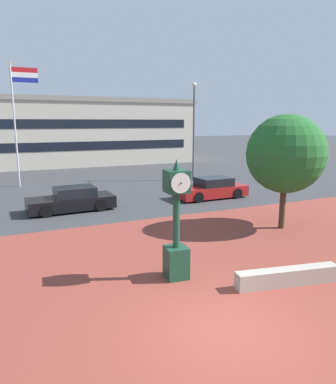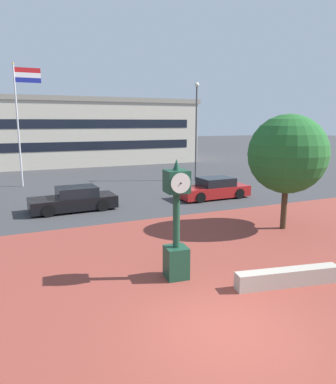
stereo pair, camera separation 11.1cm
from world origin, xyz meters
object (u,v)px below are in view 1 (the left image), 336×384
Objects in this scene: street_clock at (176,227)px; car_street_near at (72,200)px; street_lamp_post at (194,123)px; flagpole_secondary at (17,113)px; civic_building at (62,131)px; car_street_far at (211,189)px; plaza_tree at (287,155)px.

street_clock reaches higher than car_street_near.
street_lamp_post is (10.71, 6.22, 4.06)m from car_street_near.
flagpole_secondary is 0.30× the size of civic_building.
flagpole_secondary reaches higher than civic_building.
car_street_near is 8.53m from car_street_far.
street_clock is at bearing -119.90° from street_lamp_post.
plaza_tree is at bearing -100.74° from street_lamp_post.
civic_building is at bearing -9.53° from car_street_near.
street_clock is 0.80× the size of car_street_near.
car_street_near is at bearing 103.62° from street_clock.
plaza_tree is 0.65× the size of street_lamp_post.
street_clock is 0.47× the size of street_lamp_post.
street_clock is 10.02m from car_street_near.
civic_building is at bearing 71.68° from flagpole_secondary.
car_street_far is 25.55m from civic_building.
car_street_far is (0.32, 6.78, -2.68)m from plaza_tree.
plaza_tree is 19.11m from flagpole_secondary.
car_street_near is at bearing 139.39° from plaza_tree.
civic_building is (3.07, 24.52, 3.06)m from car_street_near.
car_street_near is 0.16× the size of civic_building.
flagpole_secondary is (-10.61, 9.19, 4.71)m from car_street_far.
car_street_far is 0.52× the size of flagpole_secondary.
car_street_near is at bearing -149.86° from street_lamp_post.
plaza_tree is at bearing -80.76° from civic_building.
street_clock is 18.79m from street_lamp_post.
street_clock is at bearing 142.46° from car_street_far.
car_street_near is 1.01× the size of car_street_far.
flagpole_secondary is at bearing 122.80° from plaza_tree.
flagpole_secondary reaches higher than street_lamp_post.
car_street_near is 0.52× the size of flagpole_secondary.
street_clock is at bearing -92.67° from civic_building.
car_street_far is at bearing -40.91° from flagpole_secondary.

